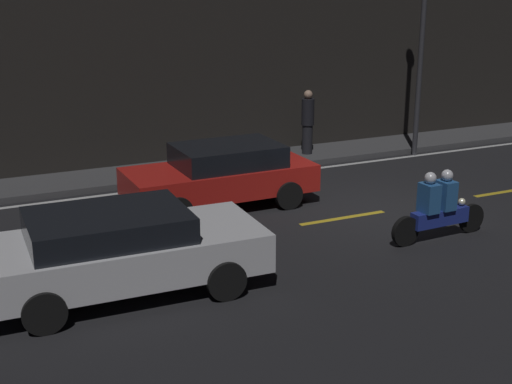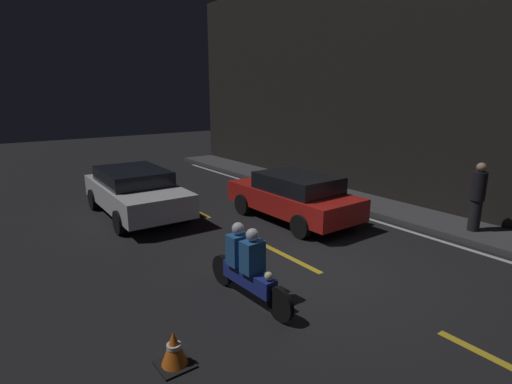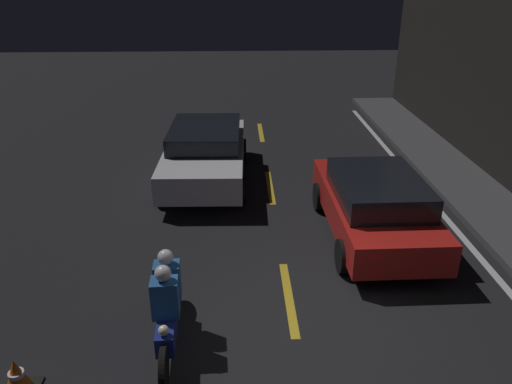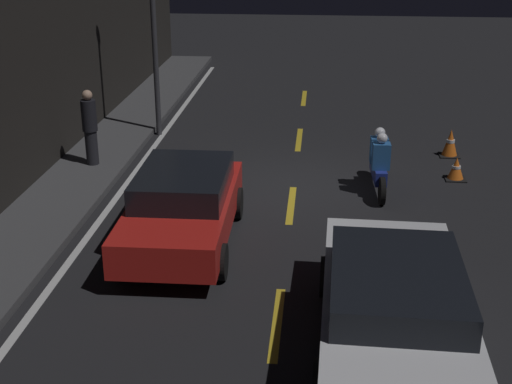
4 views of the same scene
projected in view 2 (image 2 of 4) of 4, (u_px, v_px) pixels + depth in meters
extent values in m
plane|color=black|center=(321.00, 273.00, 8.00)|extent=(56.00, 56.00, 0.00)
cube|color=#424244|center=(447.00, 225.00, 10.68)|extent=(28.00, 1.63, 0.15)
cube|color=black|center=(484.00, 76.00, 10.29)|extent=(28.00, 0.30, 7.87)
cube|color=gold|center=(141.00, 184.00, 15.83)|extent=(2.00, 0.14, 0.01)
cube|color=gold|center=(193.00, 210.00, 12.31)|extent=(2.00, 0.14, 0.01)
cube|color=gold|center=(289.00, 257.00, 8.78)|extent=(2.00, 0.14, 0.01)
cube|color=gold|center=(512.00, 368.00, 5.26)|extent=(2.00, 0.14, 0.01)
cube|color=silver|center=(424.00, 236.00, 10.08)|extent=(25.20, 0.14, 0.01)
cube|color=silver|center=(136.00, 194.00, 11.64)|extent=(4.43, 1.98, 0.63)
cube|color=black|center=(133.00, 176.00, 11.69)|extent=(2.45, 1.74, 0.40)
cube|color=red|center=(133.00, 175.00, 13.66)|extent=(0.06, 0.20, 0.10)
cube|color=red|center=(96.00, 179.00, 12.99)|extent=(0.06, 0.20, 0.10)
cylinder|color=black|center=(185.00, 211.00, 11.14)|extent=(0.64, 0.20, 0.63)
cylinder|color=black|center=(119.00, 222.00, 10.13)|extent=(0.64, 0.20, 0.63)
cylinder|color=black|center=(151.00, 191.00, 13.31)|extent=(0.64, 0.20, 0.63)
cylinder|color=black|center=(93.00, 199.00, 12.30)|extent=(0.64, 0.20, 0.63)
cube|color=red|center=(292.00, 199.00, 11.25)|extent=(4.05, 1.76, 0.58)
cube|color=black|center=(298.00, 183.00, 10.97)|extent=(2.24, 1.57, 0.45)
cube|color=red|center=(331.00, 215.00, 9.35)|extent=(0.06, 0.20, 0.10)
cube|color=red|center=(362.00, 207.00, 10.00)|extent=(0.06, 0.20, 0.10)
cylinder|color=black|center=(243.00, 204.00, 11.81)|extent=(0.61, 0.19, 0.61)
cylinder|color=black|center=(285.00, 196.00, 12.78)|extent=(0.61, 0.19, 0.61)
cylinder|color=black|center=(301.00, 226.00, 9.87)|extent=(0.61, 0.19, 0.61)
cylinder|color=black|center=(346.00, 214.00, 10.84)|extent=(0.61, 0.19, 0.61)
cylinder|color=black|center=(280.00, 304.00, 6.28)|extent=(0.57, 0.10, 0.57)
cylinder|color=black|center=(223.00, 270.00, 7.50)|extent=(0.57, 0.12, 0.57)
cube|color=navy|center=(249.00, 278.00, 6.85)|extent=(1.24, 0.29, 0.30)
sphere|color=#F2EABF|center=(269.00, 276.00, 6.40)|extent=(0.14, 0.14, 0.14)
cube|color=#265999|center=(252.00, 257.00, 6.67)|extent=(0.29, 0.37, 0.55)
sphere|color=silver|center=(252.00, 235.00, 6.58)|extent=(0.22, 0.22, 0.22)
cube|color=#265999|center=(238.00, 249.00, 6.98)|extent=(0.29, 0.37, 0.55)
sphere|color=silver|center=(238.00, 229.00, 6.88)|extent=(0.22, 0.22, 0.22)
cube|color=black|center=(175.00, 364.00, 5.31)|extent=(0.45, 0.45, 0.03)
cone|color=orange|center=(174.00, 348.00, 5.25)|extent=(0.35, 0.35, 0.48)
cylinder|color=white|center=(174.00, 346.00, 5.24)|extent=(0.19, 0.19, 0.06)
cylinder|color=black|center=(475.00, 215.00, 9.97)|extent=(0.28, 0.28, 0.79)
cylinder|color=black|center=(479.00, 186.00, 9.79)|extent=(0.34, 0.34, 0.71)
sphere|color=tan|center=(482.00, 167.00, 9.67)|extent=(0.23, 0.23, 0.23)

